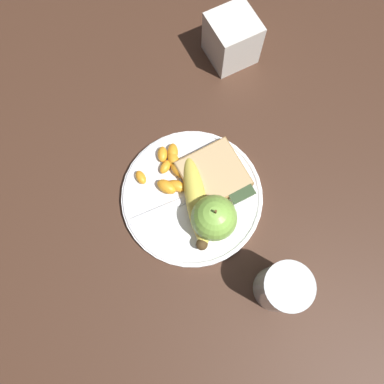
% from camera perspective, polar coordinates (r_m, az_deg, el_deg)
% --- Properties ---
extents(ground_plane, '(3.00, 3.00, 0.00)m').
position_cam_1_polar(ground_plane, '(0.63, -0.00, -0.83)').
color(ground_plane, '#42281C').
extents(plate, '(0.24, 0.24, 0.01)m').
position_cam_1_polar(plate, '(0.63, -0.00, -0.63)').
color(plate, white).
rests_on(plate, ground_plane).
extents(juice_glass, '(0.07, 0.07, 0.10)m').
position_cam_1_polar(juice_glass, '(0.58, 13.48, -14.00)').
color(juice_glass, silver).
rests_on(juice_glass, ground_plane).
extents(apple, '(0.07, 0.07, 0.08)m').
position_cam_1_polar(apple, '(0.58, 3.38, -3.97)').
color(apple, '#84BC47').
rests_on(apple, plate).
extents(banana, '(0.08, 0.16, 0.03)m').
position_cam_1_polar(banana, '(0.60, 0.33, -1.72)').
color(banana, '#E0CC4C').
rests_on(banana, plate).
extents(bread_slice, '(0.10, 0.10, 0.02)m').
position_cam_1_polar(bread_slice, '(0.62, 3.25, 2.67)').
color(bread_slice, olive).
rests_on(bread_slice, plate).
extents(fork, '(0.18, 0.03, 0.00)m').
position_cam_1_polar(fork, '(0.62, -0.32, -0.53)').
color(fork, silver).
rests_on(fork, plate).
extents(jam_packet, '(0.04, 0.03, 0.02)m').
position_cam_1_polar(jam_packet, '(0.62, 7.23, 0.03)').
color(jam_packet, silver).
rests_on(jam_packet, plate).
extents(orange_segment_0, '(0.04, 0.04, 0.02)m').
position_cam_1_polar(orange_segment_0, '(0.62, -3.90, 0.81)').
color(orange_segment_0, orange).
rests_on(orange_segment_0, plate).
extents(orange_segment_1, '(0.03, 0.03, 0.02)m').
position_cam_1_polar(orange_segment_1, '(0.64, -4.52, 5.76)').
color(orange_segment_1, orange).
rests_on(orange_segment_1, plate).
extents(orange_segment_2, '(0.02, 0.03, 0.01)m').
position_cam_1_polar(orange_segment_2, '(0.63, -7.80, 2.23)').
color(orange_segment_2, orange).
rests_on(orange_segment_2, plate).
extents(orange_segment_3, '(0.03, 0.04, 0.02)m').
position_cam_1_polar(orange_segment_3, '(0.63, -1.89, 3.37)').
color(orange_segment_3, orange).
rests_on(orange_segment_3, plate).
extents(orange_segment_4, '(0.03, 0.04, 0.02)m').
position_cam_1_polar(orange_segment_4, '(0.62, -2.29, 0.93)').
color(orange_segment_4, orange).
rests_on(orange_segment_4, plate).
extents(orange_segment_5, '(0.02, 0.03, 0.02)m').
position_cam_1_polar(orange_segment_5, '(0.64, -2.73, 5.05)').
color(orange_segment_5, orange).
rests_on(orange_segment_5, plate).
extents(orange_segment_6, '(0.03, 0.03, 0.01)m').
position_cam_1_polar(orange_segment_6, '(0.63, -4.08, 3.85)').
color(orange_segment_6, orange).
rests_on(orange_segment_6, plate).
extents(orange_segment_7, '(0.02, 0.03, 0.01)m').
position_cam_1_polar(orange_segment_7, '(0.62, 0.10, 1.12)').
color(orange_segment_7, orange).
rests_on(orange_segment_7, plate).
extents(orange_segment_8, '(0.03, 0.03, 0.02)m').
position_cam_1_polar(orange_segment_8, '(0.64, -2.93, 6.16)').
color(orange_segment_8, orange).
rests_on(orange_segment_8, plate).
extents(orange_segment_9, '(0.03, 0.04, 0.02)m').
position_cam_1_polar(orange_segment_9, '(0.63, -0.72, 3.48)').
color(orange_segment_9, orange).
rests_on(orange_segment_9, plate).
extents(condiment_caddy, '(0.08, 0.08, 0.09)m').
position_cam_1_polar(condiment_caddy, '(0.73, 6.09, 22.18)').
color(condiment_caddy, silver).
rests_on(condiment_caddy, ground_plane).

